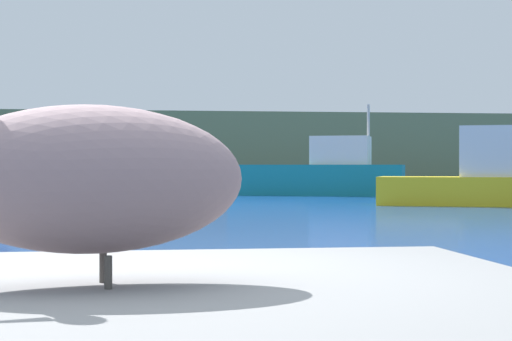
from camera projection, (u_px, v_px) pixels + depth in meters
hillside_backdrop at (126, 148)px, 70.74m from camera, size 140.00×10.88×5.41m
pelican at (88, 177)px, 3.39m from camera, size 1.46×0.70×0.97m
fishing_boat_teal at (321, 174)px, 39.33m from camera, size 7.93×4.87×3.99m
fishing_boat_yellow at (487, 179)px, 29.06m from camera, size 6.99×4.47×4.16m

